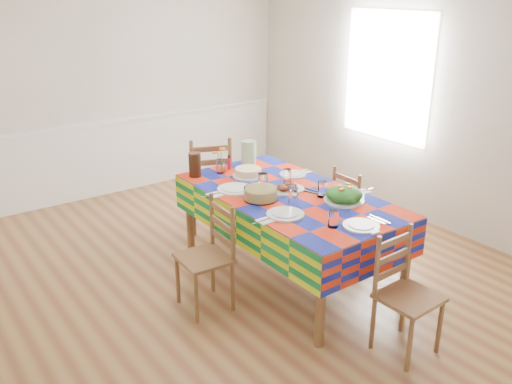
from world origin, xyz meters
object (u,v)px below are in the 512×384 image
at_px(chair_near, 404,295).
at_px(tea_pitcher, 195,165).
at_px(dining_table, 289,203).
at_px(chair_right, 354,211).
at_px(green_pitcher, 249,153).
at_px(meat_platter, 287,188).
at_px(chair_left, 209,257).
at_px(chair_far, 209,184).

bearing_deg(chair_near, tea_pitcher, 99.45).
xyz_separation_m(dining_table, chair_right, (0.81, 0.00, -0.28)).
xyz_separation_m(green_pitcher, tea_pitcher, (-0.60, 0.01, -0.01)).
distance_m(meat_platter, chair_left, 0.92).
bearing_deg(chair_far, dining_table, 111.87).
bearing_deg(meat_platter, tea_pitcher, 118.76).
bearing_deg(chair_right, tea_pitcher, 55.95).
xyz_separation_m(dining_table, chair_far, (-0.02, 1.28, -0.20)).
bearing_deg(meat_platter, chair_far, 91.98).
relative_size(tea_pitcher, chair_near, 0.26).
distance_m(meat_platter, tea_pitcher, 0.92).
bearing_deg(chair_left, tea_pitcher, 159.07).
relative_size(meat_platter, chair_near, 0.38).
xyz_separation_m(dining_table, chair_left, (-0.81, -0.00, -0.26)).
relative_size(green_pitcher, chair_right, 0.28).
distance_m(tea_pitcher, chair_far, 0.70).
bearing_deg(meat_platter, chair_right, -4.14).
bearing_deg(chair_right, dining_table, 90.96).
height_order(dining_table, chair_far, chair_far).
bearing_deg(meat_platter, green_pitcher, 78.65).
height_order(green_pitcher, chair_far, green_pitcher).
distance_m(meat_platter, chair_near, 1.39).
height_order(meat_platter, green_pitcher, green_pitcher).
bearing_deg(chair_near, dining_table, 88.45).
relative_size(green_pitcher, chair_left, 0.27).
bearing_deg(tea_pitcher, chair_near, -79.05).
bearing_deg(chair_far, chair_left, 79.26).
relative_size(dining_table, tea_pitcher, 8.93).
xyz_separation_m(meat_platter, chair_left, (-0.84, -0.06, -0.37)).
relative_size(tea_pitcher, chair_right, 0.26).
xyz_separation_m(meat_platter, green_pitcher, (0.16, 0.79, 0.09)).
height_order(dining_table, chair_left, chair_left).
distance_m(dining_table, green_pitcher, 0.89).
bearing_deg(dining_table, chair_left, -179.81).
bearing_deg(tea_pitcher, green_pitcher, -1.15).
xyz_separation_m(green_pitcher, chair_near, (-0.18, -2.13, -0.47)).
height_order(dining_table, green_pitcher, green_pitcher).
xyz_separation_m(dining_table, green_pitcher, (0.18, 0.85, 0.21)).
height_order(green_pitcher, chair_left, green_pitcher).
bearing_deg(tea_pitcher, chair_left, -114.69).
relative_size(chair_near, chair_far, 0.86).
bearing_deg(chair_right, chair_left, 91.04).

